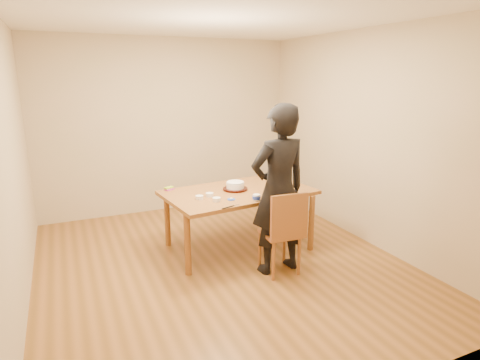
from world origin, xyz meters
name	(u,v)px	position (x,y,z in m)	size (l,w,h in m)	color
room_shell	(209,145)	(0.00, 0.34, 1.35)	(4.00, 4.50, 2.70)	brown
dining_table	(238,192)	(0.37, 0.35, 0.73)	(1.77, 1.05, 0.04)	brown
dining_chair	(280,233)	(0.52, -0.42, 0.45)	(0.37, 0.37, 0.04)	brown
cake_plate	(235,189)	(0.35, 0.40, 0.76)	(0.31, 0.31, 0.02)	red
cake	(235,185)	(0.35, 0.40, 0.81)	(0.22, 0.22, 0.07)	white
frosting_dome	(235,182)	(0.35, 0.40, 0.86)	(0.22, 0.22, 0.03)	white
frosting_tub	(256,198)	(0.40, -0.10, 0.79)	(0.08, 0.08, 0.07)	white
frosting_lid	(231,199)	(0.15, 0.05, 0.76)	(0.09, 0.09, 0.01)	#1B3FB3
frosting_dollop	(231,198)	(0.15, 0.05, 0.77)	(0.04, 0.04, 0.02)	white
ramekin_green	(217,199)	(-0.03, 0.06, 0.77)	(0.09, 0.09, 0.04)	white
ramekin_yellow	(210,195)	(-0.03, 0.27, 0.77)	(0.09, 0.09, 0.04)	white
ramekin_multi	(199,197)	(-0.18, 0.21, 0.77)	(0.09, 0.09, 0.04)	white
candy_box_pink	(169,189)	(-0.39, 0.74, 0.76)	(0.12, 0.06, 0.02)	#E736A0
candy_box_green	(169,188)	(-0.40, 0.74, 0.78)	(0.12, 0.06, 0.02)	green
spatula	(228,207)	(0.01, -0.20, 0.76)	(0.17, 0.02, 0.01)	black
person	(279,190)	(0.52, -0.38, 0.93)	(0.68, 0.45, 1.86)	black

